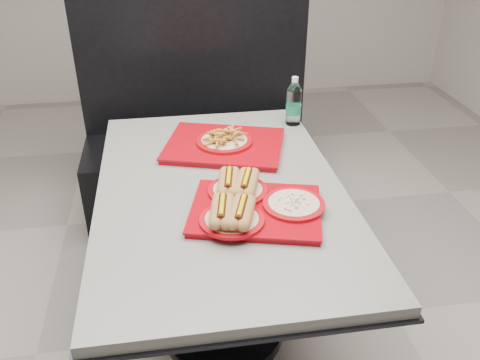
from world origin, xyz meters
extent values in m
plane|color=gray|center=(0.00, 0.00, 0.00)|extent=(6.00, 6.00, 0.00)
cylinder|color=black|center=(0.00, 0.00, 0.03)|extent=(0.52, 0.52, 0.05)
cylinder|color=black|center=(0.00, 0.00, 0.38)|extent=(0.11, 0.11, 0.66)
cube|color=black|center=(0.00, 0.00, 0.70)|extent=(0.92, 1.42, 0.01)
cube|color=gray|center=(0.00, 0.00, 0.73)|extent=(0.90, 1.40, 0.04)
cube|color=black|center=(0.00, 1.02, 0.23)|extent=(1.30, 0.55, 0.45)
cube|color=black|center=(0.00, 1.26, 0.80)|extent=(1.30, 0.10, 1.10)
cube|color=#96040D|center=(0.10, -0.19, 0.76)|extent=(0.49, 0.43, 0.02)
cube|color=#96040D|center=(0.10, -0.19, 0.77)|extent=(0.51, 0.44, 0.01)
cylinder|color=#A0050C|center=(0.01, -0.26, 0.78)|extent=(0.21, 0.21, 0.01)
cylinder|color=beige|center=(0.01, -0.26, 0.79)|extent=(0.17, 0.17, 0.00)
cylinder|color=#A0050C|center=(0.05, -0.08, 0.78)|extent=(0.21, 0.21, 0.01)
cylinder|color=beige|center=(0.05, -0.08, 0.79)|extent=(0.17, 0.17, 0.00)
cylinder|color=#A0050C|center=(0.23, -0.20, 0.78)|extent=(0.21, 0.21, 0.01)
cylinder|color=beige|center=(0.23, -0.20, 0.79)|extent=(0.17, 0.17, 0.00)
cube|color=#96040D|center=(0.06, 0.31, 0.76)|extent=(0.56, 0.49, 0.02)
cube|color=#96040D|center=(0.06, 0.31, 0.77)|extent=(0.57, 0.50, 0.01)
cylinder|color=#A0050C|center=(0.06, 0.31, 0.78)|extent=(0.23, 0.23, 0.01)
cylinder|color=beige|center=(0.06, 0.31, 0.79)|extent=(0.19, 0.19, 0.01)
cylinder|color=silver|center=(0.41, 0.53, 0.83)|extent=(0.07, 0.07, 0.17)
cylinder|color=#1C7350|center=(0.41, 0.53, 0.82)|extent=(0.07, 0.07, 0.05)
cone|color=silver|center=(0.41, 0.53, 0.93)|extent=(0.07, 0.07, 0.04)
cylinder|color=silver|center=(0.41, 0.53, 0.96)|extent=(0.03, 0.03, 0.02)
camera|label=1|loc=(-0.18, -1.60, 1.71)|focal=38.00mm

